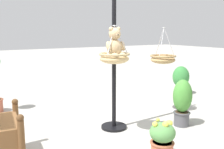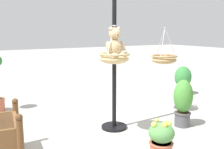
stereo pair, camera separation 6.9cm
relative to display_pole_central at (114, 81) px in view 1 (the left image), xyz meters
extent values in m
plane|color=#ADAAA3|center=(0.16, 0.15, -0.83)|extent=(40.00, 40.00, 0.00)
cylinder|color=black|center=(0.00, 0.00, 0.45)|extent=(0.07, 0.07, 2.56)
cylinder|color=black|center=(0.00, 0.00, -0.81)|extent=(0.44, 0.44, 0.04)
ellipsoid|color=tan|center=(0.15, 0.25, 0.40)|extent=(0.45, 0.45, 0.16)
torus|color=tan|center=(0.15, 0.25, 0.48)|extent=(0.48, 0.48, 0.04)
ellipsoid|color=silver|center=(0.15, 0.25, 0.42)|extent=(0.40, 0.40, 0.13)
cylinder|color=#B7B7BC|center=(0.24, 0.30, 0.69)|extent=(0.20, 0.12, 0.44)
cylinder|color=#B7B7BC|center=(0.06, 0.30, 0.69)|extent=(0.20, 0.12, 0.44)
cylinder|color=#B7B7BC|center=(0.15, 0.15, 0.69)|extent=(0.01, 0.22, 0.44)
torus|color=#B7B7BC|center=(0.15, 0.25, 0.91)|extent=(0.06, 0.06, 0.01)
ellipsoid|color=tan|center=(0.15, 0.26, 0.57)|extent=(0.24, 0.20, 0.28)
sphere|color=tan|center=(0.15, 0.26, 0.78)|extent=(0.23, 0.23, 0.18)
ellipsoid|color=#D9B683|center=(0.15, 0.32, 0.77)|extent=(0.10, 0.09, 0.06)
sphere|color=black|center=(0.15, 0.35, 0.77)|extent=(0.03, 0.03, 0.03)
sphere|color=tan|center=(0.09, 0.26, 0.85)|extent=(0.07, 0.07, 0.07)
sphere|color=tan|center=(0.21, 0.26, 0.85)|extent=(0.07, 0.07, 0.07)
ellipsoid|color=tan|center=(0.03, 0.29, 0.60)|extent=(0.08, 0.14, 0.18)
ellipsoid|color=tan|center=(0.27, 0.29, 0.60)|extent=(0.08, 0.14, 0.18)
ellipsoid|color=tan|center=(0.09, 0.36, 0.46)|extent=(0.09, 0.16, 0.09)
ellipsoid|color=tan|center=(0.21, 0.36, 0.46)|extent=(0.09, 0.16, 0.09)
ellipsoid|color=tan|center=(-1.26, -0.19, 0.26)|extent=(0.48, 0.48, 0.16)
torus|color=#97794E|center=(-1.26, -0.19, 0.34)|extent=(0.51, 0.51, 0.04)
cylinder|color=#B7B7BC|center=(-1.16, -0.14, 0.61)|extent=(0.21, 0.13, 0.56)
cylinder|color=#B7B7BC|center=(-1.36, -0.14, 0.61)|extent=(0.21, 0.13, 0.56)
cylinder|color=#B7B7BC|center=(-1.26, -0.30, 0.61)|extent=(0.01, 0.23, 0.56)
torus|color=#B7B7BC|center=(-1.26, -0.19, 0.89)|extent=(0.06, 0.06, 0.01)
cylinder|color=brown|center=(1.67, 0.63, -0.51)|extent=(0.08, 0.08, 0.64)
cylinder|color=brown|center=(1.58, -0.12, -0.51)|extent=(0.08, 0.08, 0.64)
sphere|color=brown|center=(1.67, 0.63, -0.16)|extent=(0.09, 0.09, 0.09)
sphere|color=brown|center=(1.58, -0.12, -0.16)|extent=(0.09, 0.09, 0.09)
cylinder|color=#4C4C51|center=(-1.08, 0.53, -0.71)|extent=(0.26, 0.26, 0.25)
torus|color=#444449|center=(-1.08, 0.53, -0.59)|extent=(0.30, 0.30, 0.03)
cylinder|color=#382819|center=(-1.08, 0.53, -0.60)|extent=(0.23, 0.23, 0.03)
ellipsoid|color=#478E38|center=(-1.08, 0.53, -0.29)|extent=(0.33, 0.33, 0.58)
cylinder|color=#BC6042|center=(-2.79, -1.14, -0.74)|extent=(0.27, 0.27, 0.19)
torus|color=#A9573B|center=(-2.79, -1.14, -0.65)|extent=(0.31, 0.31, 0.03)
cylinder|color=#382819|center=(-2.79, -1.14, -0.66)|extent=(0.24, 0.24, 0.03)
ellipsoid|color=#38843D|center=(-2.79, -1.14, -0.37)|extent=(0.43, 0.43, 0.56)
torus|color=#A9573B|center=(0.04, 1.25, -0.61)|extent=(0.32, 0.32, 0.03)
cylinder|color=#382819|center=(0.04, 1.25, -0.61)|extent=(0.25, 0.25, 0.03)
ellipsoid|color=#56934C|center=(0.04, 1.25, -0.47)|extent=(0.34, 0.34, 0.25)
sphere|color=#E5DB4C|center=(0.14, 1.22, -0.35)|extent=(0.07, 0.07, 0.07)
sphere|color=#E5DB4C|center=(0.05, 1.31, -0.34)|extent=(0.08, 0.08, 0.08)
sphere|color=#E5DB4C|center=(-0.06, 1.26, -0.36)|extent=(0.09, 0.09, 0.09)
sphere|color=#E5DB4C|center=(0.03, 1.14, -0.33)|extent=(0.05, 0.05, 0.05)
camera|label=1|loc=(2.25, 3.60, 0.83)|focal=41.30mm
camera|label=2|loc=(2.19, 3.63, 0.83)|focal=41.30mm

